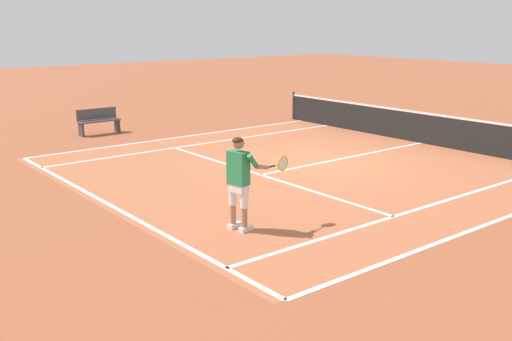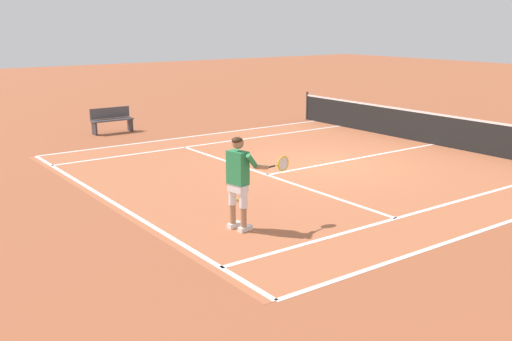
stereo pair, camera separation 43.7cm
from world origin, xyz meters
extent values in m
plane|color=#9E5133|center=(0.00, 0.00, 0.00)|extent=(80.00, 80.00, 0.00)
cube|color=#B2603D|center=(0.00, -0.75, 0.00)|extent=(10.98, 10.79, 0.00)
cube|color=white|center=(0.00, -5.95, 0.00)|extent=(10.98, 0.10, 0.01)
cube|color=white|center=(0.00, -1.95, 0.00)|extent=(8.23, 0.10, 0.01)
cube|color=white|center=(0.00, 1.25, 0.00)|extent=(0.10, 6.40, 0.01)
cube|color=white|center=(-4.12, -0.75, 0.00)|extent=(0.10, 10.39, 0.01)
cube|color=white|center=(4.12, -0.75, 0.00)|extent=(0.10, 10.39, 0.01)
cube|color=white|center=(-5.49, -0.75, 0.00)|extent=(0.10, 10.39, 0.01)
cube|color=white|center=(5.49, -0.75, 0.00)|extent=(0.10, 10.39, 0.01)
cylinder|color=#333338|center=(-5.94, 4.45, 0.54)|extent=(0.08, 0.08, 1.07)
cube|color=black|center=(0.00, 4.45, 0.46)|extent=(11.84, 0.02, 0.91)
cube|color=white|center=(0.00, 4.45, 0.94)|extent=(11.84, 0.03, 0.06)
cube|color=white|center=(2.71, -4.75, 0.04)|extent=(0.16, 0.30, 0.09)
cube|color=white|center=(2.98, -4.70, 0.04)|extent=(0.16, 0.30, 0.09)
cylinder|color=#A37556|center=(2.71, -4.79, 0.27)|extent=(0.11, 0.11, 0.36)
cylinder|color=silver|center=(2.71, -4.79, 0.66)|extent=(0.14, 0.14, 0.41)
cylinder|color=#A37556|center=(2.99, -4.74, 0.27)|extent=(0.11, 0.11, 0.36)
cylinder|color=silver|center=(2.99, -4.74, 0.66)|extent=(0.14, 0.14, 0.41)
cube|color=silver|center=(2.85, -4.76, 0.82)|extent=(0.37, 0.26, 0.20)
cube|color=#28844C|center=(2.85, -4.76, 1.16)|extent=(0.41, 0.28, 0.60)
cylinder|color=#A37556|center=(2.62, -4.80, 1.11)|extent=(0.09, 0.09, 0.62)
cylinder|color=#28844C|center=(3.10, -4.63, 1.31)|extent=(0.13, 0.27, 0.29)
cylinder|color=#A37556|center=(3.10, -4.41, 1.17)|extent=(0.13, 0.30, 0.14)
sphere|color=#A37556|center=(2.85, -4.75, 1.60)|extent=(0.21, 0.21, 0.21)
ellipsoid|color=#382314|center=(2.85, -4.77, 1.66)|extent=(0.23, 0.23, 0.12)
cylinder|color=#232326|center=(3.08, -4.19, 1.14)|extent=(0.07, 0.20, 0.03)
cylinder|color=yellow|center=(3.05, -4.05, 1.14)|extent=(0.04, 0.10, 0.02)
torus|color=yellow|center=(3.02, -3.86, 1.14)|extent=(0.08, 0.30, 0.30)
cylinder|color=silver|center=(3.02, -3.86, 1.14)|extent=(0.05, 0.25, 0.25)
sphere|color=#CCE02D|center=(1.38, -3.79, 0.03)|extent=(0.07, 0.07, 0.07)
cube|color=#47474C|center=(-7.64, -2.76, 0.45)|extent=(0.40, 1.40, 0.05)
cube|color=#47474C|center=(-7.82, -2.76, 0.67)|extent=(0.04, 1.40, 0.36)
cube|color=#38383D|center=(-7.64, -2.12, 0.21)|extent=(0.36, 0.06, 0.42)
cube|color=#38383D|center=(-7.64, -3.40, 0.21)|extent=(0.36, 0.06, 0.42)
camera|label=1|loc=(11.01, -10.82, 3.66)|focal=41.61mm
camera|label=2|loc=(11.28, -10.48, 3.66)|focal=41.61mm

